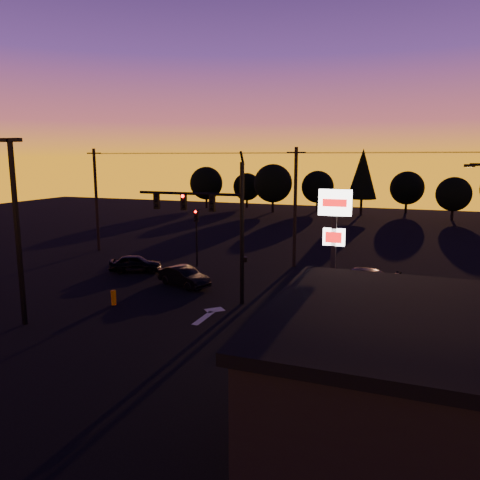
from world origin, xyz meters
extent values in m
plane|color=black|center=(0.00, 0.00, 0.00)|extent=(120.00, 120.00, 0.00)
cube|color=beige|center=(0.50, 1.00, 0.01)|extent=(0.35, 2.20, 0.01)
cube|color=beige|center=(0.50, 2.40, 0.01)|extent=(1.20, 1.20, 0.01)
cylinder|color=black|center=(1.50, 4.00, 4.00)|extent=(0.24, 0.24, 8.00)
cylinder|color=black|center=(1.50, 4.00, 8.20)|extent=(0.14, 0.52, 0.76)
cylinder|color=black|center=(-1.75, 4.00, 6.20)|extent=(6.50, 0.16, 0.16)
cube|color=black|center=(-0.30, 4.00, 5.70)|extent=(0.32, 0.22, 0.95)
sphere|color=black|center=(-0.30, 3.87, 6.05)|extent=(0.18, 0.18, 0.18)
sphere|color=black|center=(-0.30, 3.87, 5.75)|extent=(0.18, 0.18, 0.18)
sphere|color=black|center=(-0.30, 3.87, 5.45)|extent=(0.18, 0.18, 0.18)
cube|color=black|center=(-2.10, 4.00, 5.70)|extent=(0.32, 0.22, 0.95)
sphere|color=#FF0705|center=(-2.10, 3.87, 6.05)|extent=(0.18, 0.18, 0.18)
sphere|color=black|center=(-2.10, 3.87, 5.75)|extent=(0.18, 0.18, 0.18)
sphere|color=black|center=(-2.10, 3.87, 5.45)|extent=(0.18, 0.18, 0.18)
cube|color=black|center=(-3.90, 4.00, 5.70)|extent=(0.32, 0.22, 0.95)
sphere|color=black|center=(-3.90, 3.87, 6.05)|extent=(0.18, 0.18, 0.18)
sphere|color=black|center=(-3.90, 3.87, 5.75)|extent=(0.18, 0.18, 0.18)
sphere|color=black|center=(-3.90, 3.87, 5.45)|extent=(0.18, 0.18, 0.18)
cube|color=black|center=(1.68, 4.00, 2.60)|extent=(0.22, 0.18, 0.28)
cylinder|color=black|center=(-5.00, 11.50, 1.80)|extent=(0.14, 0.14, 3.60)
cube|color=black|center=(-5.00, 11.50, 3.90)|extent=(0.30, 0.20, 0.90)
sphere|color=#FF0705|center=(-5.00, 11.38, 4.22)|extent=(0.18, 0.18, 0.18)
sphere|color=black|center=(-5.00, 11.38, 3.94)|extent=(0.18, 0.18, 0.18)
sphere|color=black|center=(-5.00, 11.38, 3.66)|extent=(0.18, 0.18, 0.18)
cube|color=black|center=(-7.50, -3.00, 4.50)|extent=(0.18, 0.18, 9.00)
cube|color=black|center=(-7.85, -3.00, 9.05)|extent=(0.55, 0.30, 0.18)
cube|color=black|center=(-7.15, -3.00, 9.05)|extent=(0.55, 0.30, 0.18)
cube|color=black|center=(7.00, 1.50, 3.20)|extent=(0.22, 0.22, 6.40)
cube|color=white|center=(7.00, 1.50, 6.20)|extent=(1.50, 0.25, 1.20)
cube|color=red|center=(7.00, 1.36, 6.20)|extent=(1.10, 0.02, 0.35)
cube|color=white|center=(7.00, 1.50, 4.60)|extent=(1.00, 0.22, 0.80)
cube|color=red|center=(7.00, 1.37, 4.60)|extent=(0.75, 0.02, 0.50)
cube|color=black|center=(12.80, 5.50, 7.85)|extent=(0.50, 0.22, 0.14)
plane|color=#FFB759|center=(12.80, 5.50, 7.77)|extent=(0.35, 0.35, 0.00)
cylinder|color=black|center=(-16.00, 14.00, 4.50)|extent=(0.26, 0.26, 9.00)
cube|color=black|center=(-16.00, 14.00, 8.60)|extent=(1.40, 0.10, 0.10)
cylinder|color=black|center=(2.00, 14.00, 4.50)|extent=(0.26, 0.26, 9.00)
cube|color=black|center=(2.00, 14.00, 8.60)|extent=(1.40, 0.10, 0.10)
cylinder|color=black|center=(-7.00, 13.40, 8.55)|extent=(18.00, 0.02, 0.02)
cylinder|color=black|center=(-7.00, 14.00, 8.60)|extent=(18.00, 0.02, 0.02)
cylinder|color=black|center=(-7.00, 14.60, 8.55)|extent=(18.00, 0.02, 0.02)
cylinder|color=black|center=(11.00, 13.40, 8.55)|extent=(18.00, 0.02, 0.02)
cylinder|color=black|center=(11.00, 14.00, 8.60)|extent=(18.00, 0.02, 0.02)
cylinder|color=black|center=(11.00, 14.60, 8.55)|extent=(18.00, 0.02, 0.02)
cube|color=black|center=(9.00, -3.48, 1.40)|extent=(2.20, 0.05, 1.60)
cube|color=black|center=(12.00, -3.48, 1.40)|extent=(2.20, 0.05, 1.60)
cylinder|color=#D67900|center=(-5.23, 1.22, 0.42)|extent=(0.28, 0.28, 0.84)
cylinder|color=black|center=(-22.00, 50.00, 0.81)|extent=(0.36, 0.36, 1.62)
sphere|color=black|center=(-22.00, 50.00, 4.06)|extent=(5.36, 5.36, 5.36)
cylinder|color=black|center=(-16.00, 53.00, 0.69)|extent=(0.36, 0.36, 1.38)
sphere|color=black|center=(-16.00, 53.00, 3.44)|extent=(4.54, 4.54, 4.54)
cylinder|color=black|center=(-10.00, 48.00, 0.88)|extent=(0.36, 0.36, 1.75)
sphere|color=black|center=(-10.00, 48.00, 4.38)|extent=(5.77, 5.78, 5.78)
cylinder|color=black|center=(-4.00, 52.00, 0.75)|extent=(0.36, 0.36, 1.50)
sphere|color=black|center=(-4.00, 52.00, 3.75)|extent=(4.95, 4.95, 4.95)
cylinder|color=black|center=(3.00, 49.00, 1.19)|extent=(0.36, 0.36, 2.38)
cone|color=black|center=(3.00, 49.00, 5.94)|extent=(4.18, 4.18, 7.12)
cylinder|color=black|center=(9.00, 54.00, 0.75)|extent=(0.36, 0.36, 1.50)
sphere|color=black|center=(9.00, 54.00, 3.75)|extent=(4.95, 4.95, 4.95)
cylinder|color=black|center=(15.00, 48.00, 0.69)|extent=(0.36, 0.36, 1.38)
sphere|color=black|center=(15.00, 48.00, 3.44)|extent=(4.54, 4.54, 4.54)
imported|color=black|center=(-8.35, 8.25, 0.64)|extent=(4.02, 2.80, 1.27)
imported|color=black|center=(-3.35, 6.17, 0.63)|extent=(4.06, 2.67, 1.27)
imported|color=black|center=(7.28, 9.11, 0.73)|extent=(5.37, 3.35, 1.45)
imported|color=black|center=(7.55, -3.79, 0.67)|extent=(2.93, 5.08, 1.33)
camera|label=1|loc=(10.51, -20.05, 8.25)|focal=35.00mm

